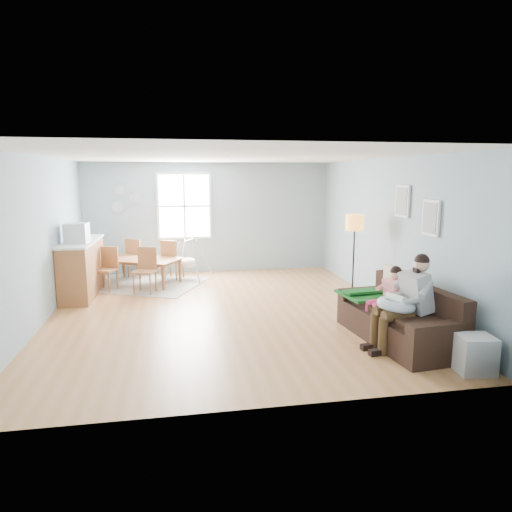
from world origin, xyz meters
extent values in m
cube|color=#AC733D|center=(0.00, 0.00, -0.04)|extent=(8.40, 9.40, 0.08)
cube|color=silver|center=(0.00, 0.00, 3.00)|extent=(8.40, 9.40, 0.60)
cube|color=#84A3AD|center=(0.00, 4.66, 1.35)|extent=(8.40, 0.08, 3.90)
cube|color=#84A3AD|center=(0.00, -4.66, 1.35)|extent=(8.40, 0.08, 3.90)
cube|color=#84A3AD|center=(4.16, 0.00, 1.35)|extent=(0.08, 9.40, 3.90)
cube|color=white|center=(-0.60, 3.47, 1.65)|extent=(1.32, 0.06, 1.62)
cube|color=white|center=(-0.60, 3.44, 1.65)|extent=(1.20, 0.02, 1.50)
cube|color=white|center=(-0.60, 3.43, 1.65)|extent=(1.20, 0.03, 0.04)
cube|color=white|center=(-0.60, 3.43, 1.65)|extent=(0.04, 0.03, 1.50)
cube|color=white|center=(2.97, -1.50, 1.75)|extent=(0.04, 0.44, 0.54)
cube|color=slate|center=(2.94, -1.50, 1.75)|extent=(0.01, 0.36, 0.46)
cube|color=white|center=(2.97, -0.60, 1.95)|extent=(0.04, 0.44, 0.54)
cube|color=slate|center=(2.94, -0.60, 1.95)|extent=(0.01, 0.36, 0.46)
cylinder|color=#9DB3BC|center=(-2.10, 3.47, 2.05)|extent=(0.24, 0.02, 0.24)
cylinder|color=#9DB3BC|center=(-1.75, 3.47, 1.85)|extent=(0.26, 0.02, 0.26)
cylinder|color=#9DB3BC|center=(-2.15, 3.47, 1.65)|extent=(0.28, 0.02, 0.28)
cube|color=black|center=(2.28, -1.92, 0.21)|extent=(1.09, 2.14, 0.41)
cube|color=black|center=(2.62, -1.88, 0.62)|extent=(0.41, 2.07, 0.42)
cube|color=black|center=(2.38, -2.85, 0.49)|extent=(0.90, 0.29, 0.16)
cube|color=black|center=(2.18, -0.99, 0.49)|extent=(0.90, 0.29, 0.16)
cube|color=#145723|center=(2.19, -1.24, 0.53)|extent=(1.04, 0.88, 0.04)
cube|color=beige|center=(2.50, -1.35, 0.75)|extent=(0.15, 0.48, 0.47)
cube|color=#9C9C9E|center=(2.40, -2.20, 0.80)|extent=(0.39, 0.46, 0.58)
sphere|color=tan|center=(2.45, -2.20, 1.19)|extent=(0.21, 0.21, 0.21)
sphere|color=black|center=(2.45, -2.20, 1.23)|extent=(0.20, 0.20, 0.20)
cylinder|color=#3C2B15|center=(2.06, -2.35, 0.53)|extent=(0.46, 0.21, 0.15)
cylinder|color=#3C2B15|center=(2.04, -2.14, 0.53)|extent=(0.46, 0.21, 0.15)
cylinder|color=#3C2B15|center=(1.85, -2.37, 0.26)|extent=(0.13, 0.13, 0.51)
cylinder|color=#3C2B15|center=(1.83, -2.16, 0.26)|extent=(0.13, 0.13, 0.51)
cube|color=black|center=(1.78, -2.38, 0.04)|extent=(0.24, 0.12, 0.08)
cube|color=black|center=(1.75, -2.17, 0.04)|extent=(0.24, 0.12, 0.08)
torus|color=#ABC5D6|center=(2.09, -2.24, 0.64)|extent=(0.62, 0.61, 0.21)
cylinder|color=white|center=(2.09, -2.24, 0.72)|extent=(0.21, 0.31, 0.12)
sphere|color=tan|center=(2.05, -2.08, 0.74)|extent=(0.11, 0.11, 0.11)
cube|color=silver|center=(2.31, -1.71, 0.70)|extent=(0.29, 0.31, 0.38)
sphere|color=tan|center=(2.34, -1.70, 0.95)|extent=(0.18, 0.18, 0.18)
sphere|color=black|center=(2.34, -1.70, 0.98)|extent=(0.17, 0.17, 0.17)
cylinder|color=#DA3574|center=(2.09, -1.83, 0.53)|extent=(0.32, 0.16, 0.09)
cylinder|color=#DA3574|center=(2.05, -1.69, 0.53)|extent=(0.32, 0.16, 0.09)
cylinder|color=#DA3574|center=(1.95, -1.87, 0.36)|extent=(0.08, 0.08, 0.31)
cylinder|color=#DA3574|center=(1.91, -1.73, 0.36)|extent=(0.08, 0.08, 0.31)
cylinder|color=black|center=(2.46, 0.22, 0.02)|extent=(0.29, 0.29, 0.03)
cylinder|color=black|center=(2.46, 0.22, 0.73)|extent=(0.03, 0.03, 1.47)
cylinder|color=#FCA135|center=(2.46, 0.22, 1.52)|extent=(0.34, 0.34, 0.29)
cube|color=silver|center=(2.70, -3.10, 0.23)|extent=(0.47, 0.43, 0.47)
cube|color=black|center=(2.52, -3.08, 0.23)|extent=(0.07, 0.32, 0.37)
cube|color=#9A968D|center=(-1.60, 2.35, 0.01)|extent=(3.04, 2.75, 0.01)
imported|color=#955930|center=(-1.60, 2.35, 0.29)|extent=(1.88, 1.59, 0.58)
cube|color=brown|center=(-2.29, 1.90, 0.44)|extent=(0.54, 0.54, 0.04)
cube|color=brown|center=(-2.22, 2.07, 0.69)|extent=(0.38, 0.19, 0.45)
cylinder|color=brown|center=(-2.51, 1.81, 0.22)|extent=(0.04, 0.04, 0.44)
cylinder|color=brown|center=(-2.21, 1.68, 0.22)|extent=(0.04, 0.04, 0.44)
cylinder|color=brown|center=(-2.38, 2.12, 0.22)|extent=(0.04, 0.04, 0.44)
cylinder|color=brown|center=(-2.08, 1.99, 0.22)|extent=(0.04, 0.04, 0.44)
cube|color=brown|center=(-1.48, 1.53, 0.45)|extent=(0.53, 0.53, 0.04)
cube|color=brown|center=(-1.43, 1.71, 0.71)|extent=(0.40, 0.16, 0.46)
cylinder|color=brown|center=(-1.69, 1.42, 0.23)|extent=(0.04, 0.04, 0.45)
cylinder|color=brown|center=(-1.37, 1.32, 0.23)|extent=(0.04, 0.04, 0.45)
cylinder|color=brown|center=(-1.59, 1.75, 0.23)|extent=(0.04, 0.04, 0.45)
cylinder|color=brown|center=(-1.27, 1.65, 0.23)|extent=(0.04, 0.04, 0.45)
cube|color=brown|center=(-1.72, 3.17, 0.45)|extent=(0.58, 0.58, 0.04)
cube|color=brown|center=(-1.82, 3.01, 0.70)|extent=(0.36, 0.24, 0.46)
cylinder|color=brown|center=(-1.48, 3.22, 0.23)|extent=(0.04, 0.04, 0.45)
cylinder|color=brown|center=(-1.78, 3.40, 0.23)|extent=(0.04, 0.04, 0.45)
cylinder|color=brown|center=(-1.66, 2.93, 0.23)|extent=(0.04, 0.04, 0.45)
cylinder|color=brown|center=(-1.95, 3.11, 0.23)|extent=(0.04, 0.04, 0.45)
cube|color=brown|center=(-0.91, 2.80, 0.45)|extent=(0.57, 0.57, 0.04)
cube|color=brown|center=(-1.00, 2.63, 0.70)|extent=(0.37, 0.23, 0.46)
cylinder|color=brown|center=(-0.67, 2.86, 0.22)|extent=(0.04, 0.04, 0.45)
cylinder|color=brown|center=(-0.97, 3.03, 0.22)|extent=(0.04, 0.04, 0.45)
cylinder|color=brown|center=(-0.84, 2.57, 0.22)|extent=(0.04, 0.04, 0.45)
cylinder|color=brown|center=(-1.14, 2.73, 0.22)|extent=(0.04, 0.04, 0.45)
cube|color=#955930|center=(-2.70, 1.64, 0.54)|extent=(0.57, 1.95, 1.08)
cube|color=silver|center=(-2.70, 1.64, 1.09)|extent=(0.62, 1.99, 0.04)
cube|color=silver|center=(-2.68, 1.27, 1.30)|extent=(0.43, 0.41, 0.38)
cube|color=black|center=(-2.88, 1.28, 1.30)|extent=(0.04, 0.32, 0.27)
cylinder|color=silver|center=(-0.55, 2.69, 0.91)|extent=(0.25, 0.49, 0.04)
ellipsoid|color=white|center=(-0.55, 2.69, 0.39)|extent=(0.37, 0.37, 0.23)
cylinder|color=silver|center=(-0.55, 2.69, 0.65)|extent=(0.01, 0.01, 0.42)
cylinder|color=silver|center=(-0.93, 2.54, 0.47)|extent=(0.43, 0.20, 0.91)
cylinder|color=silver|center=(-0.41, 2.30, 0.47)|extent=(0.18, 0.43, 0.91)
cylinder|color=silver|center=(-0.69, 3.07, 0.47)|extent=(0.18, 0.43, 0.91)
cylinder|color=silver|center=(-0.16, 2.83, 0.47)|extent=(0.43, 0.20, 0.91)
camera|label=1|loc=(-0.86, -7.80, 2.37)|focal=32.00mm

